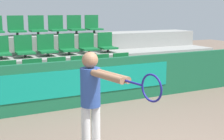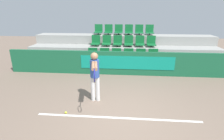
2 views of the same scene
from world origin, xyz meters
The scene contains 26 objects.
ground_plane centered at (0.00, 0.00, 0.00)m, with size 30.00×30.00×0.00m, color #7A6656.
court_baseline centered at (0.00, -0.06, 0.00)m, with size 4.54×0.08×0.01m.
barrier_wall centered at (0.01, 3.38, 0.54)m, with size 10.44×0.14×1.08m.
bleacher_tier_front centered at (0.00, 3.97, 0.25)m, with size 10.04×1.01×0.49m.
bleacher_tier_middle centered at (0.00, 4.98, 0.49)m, with size 10.04×1.01×0.98m.
bleacher_tier_back centered at (0.00, 5.99, 0.74)m, with size 10.04×1.01×1.47m.
stadium_chair_0 centered at (-1.48, 4.10, 0.71)m, with size 0.46×0.46×0.57m.
stadium_chair_1 centered at (-0.89, 4.10, 0.71)m, with size 0.46×0.46×0.57m.
stadium_chair_2 centered at (-0.30, 4.10, 0.71)m, with size 0.46×0.46×0.57m.
stadium_chair_3 centered at (0.30, 4.10, 0.71)m, with size 0.46×0.46×0.57m.
stadium_chair_4 centered at (0.89, 4.10, 0.71)m, with size 0.46×0.46×0.57m.
stadium_chair_5 centered at (1.48, 4.10, 0.71)m, with size 0.46×0.46×0.57m.
stadium_chair_6 centered at (-1.48, 5.11, 1.20)m, with size 0.46×0.46×0.57m.
stadium_chair_7 centered at (-0.89, 5.11, 1.20)m, with size 0.46×0.46×0.57m.
stadium_chair_8 centered at (-0.30, 5.11, 1.20)m, with size 0.46×0.46×0.57m.
stadium_chair_9 centered at (0.30, 5.11, 1.20)m, with size 0.46×0.46×0.57m.
stadium_chair_10 centered at (0.89, 5.11, 1.20)m, with size 0.46×0.46×0.57m.
stadium_chair_11 centered at (1.48, 5.11, 1.20)m, with size 0.46×0.46×0.57m.
stadium_chair_12 centered at (-1.48, 6.12, 1.69)m, with size 0.46×0.46×0.57m.
stadium_chair_13 centered at (-0.89, 6.12, 1.69)m, with size 0.46×0.46×0.57m.
stadium_chair_14 centered at (-0.30, 6.12, 1.69)m, with size 0.46×0.46×0.57m.
stadium_chair_15 centered at (0.30, 6.12, 1.69)m, with size 0.46×0.46×0.57m.
stadium_chair_16 centered at (0.89, 6.12, 1.69)m, with size 0.46×0.46×0.57m.
stadium_chair_17 centered at (1.48, 6.12, 1.69)m, with size 0.46×0.46×0.57m.
tennis_player centered at (-0.76, 0.81, 0.99)m, with size 0.41×1.53×1.61m.
tennis_ball centered at (-1.50, 0.03, 0.03)m, with size 0.07×0.07×0.07m.
Camera 2 is at (0.19, -4.18, 2.82)m, focal length 28.00 mm.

